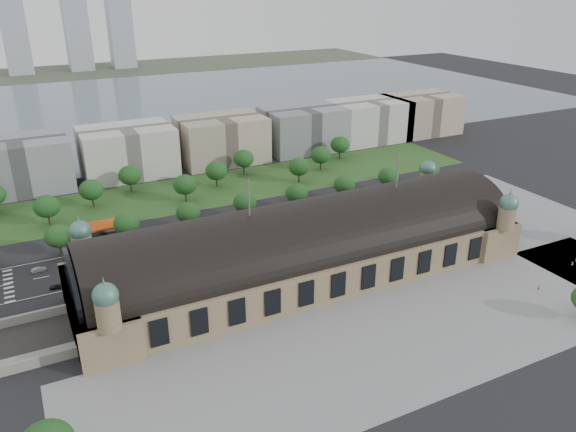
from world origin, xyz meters
name	(u,v)px	position (x,y,z in m)	size (l,w,h in m)	color
ground	(306,275)	(0.00, 0.00, 0.00)	(900.00, 900.00, 0.00)	black
station	(307,247)	(0.00, 0.00, 10.28)	(150.00, 48.40, 44.30)	#8F7E58
plaza_south	(412,335)	(10.00, -44.00, 0.00)	(190.00, 48.00, 0.12)	gray
plaza_east	(525,220)	(103.00, 0.00, 0.00)	(56.00, 100.00, 0.12)	gray
road_slab	(212,243)	(-20.00, 38.00, 0.00)	(260.00, 26.00, 0.10)	black
grass_belt	(182,194)	(-15.00, 93.00, 0.00)	(300.00, 45.00, 0.10)	#265020
petrol_station	(106,226)	(-53.91, 65.28, 2.95)	(14.00, 13.00, 5.05)	#CA420B
lake	(123,107)	(0.00, 298.00, 0.00)	(700.00, 320.00, 0.08)	slate
far_shore	(84,71)	(0.00, 498.00, 0.00)	(700.00, 120.00, 0.14)	#44513D
far_tower_left	(15,34)	(-60.00, 508.00, 40.00)	(24.00, 24.00, 80.00)	#9EA8B2
far_tower_mid	(77,29)	(0.00, 508.00, 42.50)	(24.00, 24.00, 85.00)	#9EA8B2
far_tower_right	(121,32)	(45.00, 508.00, 37.50)	(24.00, 24.00, 75.00)	#9EA8B2
office_2	(19,165)	(-80.00, 133.00, 12.00)	(45.00, 32.00, 24.00)	gray
office_3	(128,151)	(-30.00, 133.00, 12.00)	(45.00, 32.00, 24.00)	beige
office_4	(221,139)	(20.00, 133.00, 12.00)	(45.00, 32.00, 24.00)	#B5A48E
office_5	(303,129)	(70.00, 133.00, 12.00)	(45.00, 32.00, 24.00)	gray
office_6	(368,121)	(115.00, 133.00, 12.00)	(45.00, 32.00, 24.00)	beige
office_7	(420,114)	(155.00, 133.00, 12.00)	(45.00, 32.00, 24.00)	#B5A48E
tree_row_2	(58,236)	(-72.00, 53.00, 7.43)	(9.60, 9.60, 11.52)	#2D2116
tree_row_3	(126,224)	(-48.00, 53.00, 7.43)	(9.60, 9.60, 11.52)	#2D2116
tree_row_4	(188,213)	(-24.00, 53.00, 7.43)	(9.60, 9.60, 11.52)	#2D2116
tree_row_5	(245,202)	(0.00, 53.00, 7.43)	(9.60, 9.60, 11.52)	#2D2116
tree_row_6	(297,193)	(24.00, 53.00, 7.43)	(9.60, 9.60, 11.52)	#2D2116
tree_row_7	(344,184)	(48.00, 53.00, 7.43)	(9.60, 9.60, 11.52)	#2D2116
tree_row_8	(388,177)	(72.00, 53.00, 7.43)	(9.60, 9.60, 11.52)	#2D2116
tree_row_9	(429,169)	(96.00, 53.00, 7.43)	(9.60, 9.60, 11.52)	#2D2116
tree_belt_3	(47,207)	(-73.00, 83.00, 8.05)	(10.40, 10.40, 12.48)	#2D2116
tree_belt_4	(91,190)	(-54.00, 95.00, 8.05)	(10.40, 10.40, 12.48)	#2D2116
tree_belt_5	(130,175)	(-35.00, 107.00, 8.05)	(10.40, 10.40, 12.48)	#2D2116
tree_belt_6	(185,185)	(-16.00, 83.00, 8.05)	(10.40, 10.40, 12.48)	#2D2116
tree_belt_7	(216,171)	(3.00, 95.00, 8.05)	(10.40, 10.40, 12.48)	#2D2116
tree_belt_8	(244,159)	(22.00, 107.00, 8.05)	(10.40, 10.40, 12.48)	#2D2116
tree_belt_9	(299,167)	(41.00, 83.00, 8.05)	(10.40, 10.40, 12.48)	#2D2116
tree_belt_10	(321,155)	(60.00, 95.00, 8.05)	(10.40, 10.40, 12.48)	#2D2116
tree_belt_11	(340,145)	(79.00, 107.00, 8.05)	(10.40, 10.40, 12.48)	#2D2116
traffic_car_1	(39,269)	(-80.24, 42.95, 0.79)	(1.68, 4.81, 1.58)	gray
traffic_car_2	(57,287)	(-76.05, 28.28, 0.65)	(2.14, 4.65, 1.29)	black
traffic_car_3	(200,237)	(-23.04, 42.76, 0.80)	(2.24, 5.51, 1.60)	maroon
traffic_car_4	(263,236)	(-0.83, 33.44, 0.77)	(1.81, 4.51, 1.54)	#161740
traffic_car_6	(432,198)	(83.43, 35.33, 0.79)	(2.63, 5.71, 1.59)	silver
parked_car_0	(81,292)	(-69.63, 21.00, 0.81)	(1.72, 4.92, 1.62)	black
parked_car_1	(127,282)	(-55.39, 21.00, 0.68)	(2.25, 4.88, 1.36)	maroon
parked_car_2	(84,291)	(-68.72, 21.00, 0.75)	(2.09, 5.15, 1.49)	#192048
parked_car_3	(139,279)	(-51.39, 21.01, 0.69)	(1.64, 4.07, 1.39)	#595A61
parked_car_4	(196,266)	(-31.61, 21.79, 0.70)	(1.48, 4.25, 1.40)	silver
parked_car_5	(138,274)	(-50.92, 25.00, 0.74)	(2.45, 5.31, 1.47)	gray
parked_car_6	(231,256)	(-18.00, 22.91, 0.71)	(1.99, 4.91, 1.42)	black
bus_west	(233,242)	(-13.57, 32.00, 1.53)	(2.56, 10.96, 3.05)	red
bus_mid	(270,234)	(1.39, 32.00, 1.60)	(2.69, 11.48, 3.20)	silver
bus_east	(308,231)	(15.48, 27.00, 1.88)	(3.16, 13.50, 3.76)	beige
pedestrian_1	(539,288)	(61.72, -42.45, 0.85)	(0.62, 0.41, 1.71)	gray
pedestrian_5	(572,263)	(85.91, -35.85, 0.81)	(0.79, 0.45, 1.62)	gray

